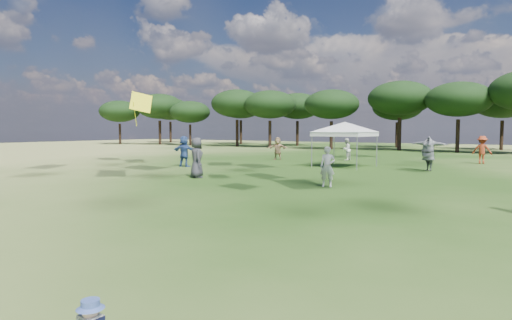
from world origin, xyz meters
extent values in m
cylinder|color=black|center=(-49.10, 43.01, 1.55)|extent=(0.35, 0.35, 3.09)
ellipsoid|color=black|center=(-49.10, 43.01, 4.95)|extent=(6.01, 6.01, 3.24)
cylinder|color=black|center=(-42.82, 45.10, 1.76)|extent=(0.40, 0.40, 3.51)
ellipsoid|color=black|center=(-42.82, 45.10, 5.62)|extent=(6.82, 6.82, 3.68)
cylinder|color=black|center=(-36.96, 45.10, 1.46)|extent=(0.33, 0.33, 2.92)
ellipsoid|color=black|center=(-36.96, 45.10, 4.67)|extent=(5.67, 5.67, 3.06)
cylinder|color=black|center=(-29.06, 45.29, 1.75)|extent=(0.40, 0.40, 3.49)
ellipsoid|color=black|center=(-29.06, 45.29, 5.59)|extent=(6.79, 6.79, 3.66)
cylinder|color=black|center=(-23.92, 45.02, 1.66)|extent=(0.38, 0.38, 3.32)
ellipsoid|color=black|center=(-23.92, 45.02, 5.31)|extent=(6.44, 6.44, 3.47)
cylinder|color=black|center=(-15.51, 44.30, 1.57)|extent=(0.36, 0.36, 3.14)
ellipsoid|color=black|center=(-15.51, 44.30, 5.03)|extent=(6.11, 6.11, 3.29)
cylinder|color=black|center=(-8.39, 45.81, 1.73)|extent=(0.40, 0.40, 3.46)
ellipsoid|color=black|center=(-8.39, 45.81, 5.54)|extent=(6.73, 6.73, 3.63)
cylinder|color=black|center=(-2.58, 44.63, 1.61)|extent=(0.37, 0.37, 3.21)
ellipsoid|color=black|center=(-2.58, 44.63, 5.14)|extent=(6.24, 6.24, 3.36)
cylinder|color=black|center=(-48.93, 53.79, 1.78)|extent=(0.41, 0.41, 3.56)
ellipsoid|color=black|center=(-48.93, 53.79, 5.70)|extent=(6.92, 6.92, 3.73)
cylinder|color=black|center=(-34.09, 53.56, 1.81)|extent=(0.41, 0.41, 3.62)
ellipsoid|color=black|center=(-34.09, 53.56, 5.80)|extent=(7.03, 7.03, 3.79)
cylinder|color=black|center=(-23.40, 51.57, 1.68)|extent=(0.39, 0.39, 3.37)
ellipsoid|color=black|center=(-23.40, 51.57, 5.39)|extent=(6.54, 6.54, 3.53)
cylinder|color=black|center=(-10.52, 53.31, 1.56)|extent=(0.36, 0.36, 3.11)
ellipsoid|color=black|center=(-10.52, 53.31, 4.98)|extent=(6.05, 6.05, 3.26)
cylinder|color=black|center=(0.83, 52.52, 1.60)|extent=(0.37, 0.37, 3.20)
ellipsoid|color=black|center=(0.83, 52.52, 5.12)|extent=(6.21, 6.21, 3.35)
cylinder|color=gray|center=(-7.70, 22.15, 1.01)|extent=(0.06, 0.06, 2.01)
cylinder|color=gray|center=(-4.86, 21.89, 1.01)|extent=(0.06, 0.06, 2.01)
cylinder|color=gray|center=(-7.44, 24.99, 1.01)|extent=(0.06, 0.06, 2.01)
cylinder|color=gray|center=(-4.60, 24.73, 1.01)|extent=(0.06, 0.06, 2.01)
cube|color=silver|center=(-6.15, 23.44, 1.96)|extent=(3.28, 3.28, 0.25)
pyramid|color=silver|center=(-6.15, 23.44, 2.69)|extent=(6.10, 6.10, 0.60)
sphere|color=#E0B293|center=(-0.63, 1.64, 0.46)|extent=(0.17, 0.17, 0.17)
cone|color=#5473C4|center=(-0.63, 1.64, 0.50)|extent=(0.28, 0.28, 0.03)
cylinder|color=#5473C4|center=(-0.63, 1.64, 0.54)|extent=(0.18, 0.18, 0.07)
imported|color=#B8B6AD|center=(-3.55, 14.61, 0.79)|extent=(0.66, 0.52, 1.59)
imported|color=#302F34|center=(-9.92, 14.31, 0.94)|extent=(1.08, 1.04, 1.87)
imported|color=#953318|center=(0.62, 30.42, 0.91)|extent=(1.20, 0.72, 1.82)
imported|color=#55565B|center=(-1.45, 23.55, 0.93)|extent=(2.33, 1.59, 1.86)
imported|color=#9C7955|center=(-12.49, 26.57, 0.83)|extent=(1.62, 0.84, 1.67)
imported|color=silver|center=(-7.96, 28.67, 0.80)|extent=(0.72, 0.86, 1.60)
imported|color=navy|center=(-14.41, 18.50, 0.93)|extent=(1.77, 0.73, 1.86)
plane|color=yellow|center=(-18.12, 18.58, 4.00)|extent=(1.80, 2.24, 1.56)
camera|label=1|loc=(2.93, -0.96, 2.25)|focal=30.00mm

